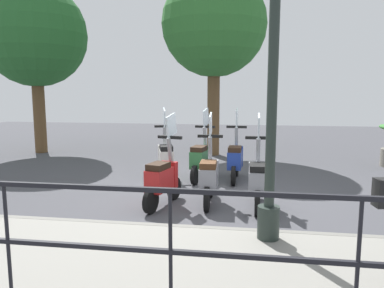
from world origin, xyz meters
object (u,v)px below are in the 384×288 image
Objects in this scene: tree_distant at (214,25)px; scooter_far_1 at (201,158)px; scooter_near_0 at (258,179)px; scooter_near_2 at (163,178)px; scooter_near_1 at (209,176)px; scooter_far_0 at (235,159)px; tree_large at (35,36)px; scooter_far_2 at (166,157)px; lamp_post_near at (273,64)px.

tree_distant is 4.59m from scooter_far_1.
scooter_near_0 and scooter_near_2 have the same top height.
scooter_near_1 and scooter_near_2 have the same top height.
scooter_near_0 is 1.86m from scooter_far_0.
scooter_near_1 is at bearing -175.51° from tree_distant.
scooter_near_2 is 1.00× the size of scooter_far_0.
tree_large is 3.31× the size of scooter_far_1.
scooter_near_2 is (-4.76, -4.97, -3.04)m from tree_large.
scooter_near_1 is at bearing 169.45° from scooter_far_0.
scooter_far_1 is at bearing 9.95° from scooter_near_1.
scooter_near_0 is 2.59m from scooter_far_2.
tree_distant is 3.44× the size of scooter_far_2.
scooter_far_2 is at bearing 94.82° from scooter_far_0.
tree_distant is 5.87m from scooter_near_1.
scooter_near_1 is (0.11, 0.81, 0.00)m from scooter_near_0.
lamp_post_near is 2.39m from scooter_near_0.
scooter_near_0 is 1.00× the size of scooter_far_2.
lamp_post_near is at bearing -154.32° from scooter_near_1.
tree_distant reaches higher than scooter_far_2.
scooter_near_0 is 1.00× the size of scooter_far_0.
scooter_near_0 is 2.10m from scooter_far_1.
scooter_far_1 is at bearing -105.88° from scooter_far_2.
tree_distant reaches higher than scooter_near_2.
scooter_far_2 is (1.63, 1.11, 0.00)m from scooter_near_1.
tree_distant is at bearing -29.94° from scooter_far_2.
scooter_near_2 is at bearing -133.77° from tree_large.
lamp_post_near is 6.91m from tree_distant.
tree_distant is 6.08m from scooter_near_2.
scooter_far_2 is at bearing 167.33° from tree_distant.
tree_large is at bearing 72.61° from scooter_far_1.
lamp_post_near is 3.90m from scooter_far_0.
scooter_near_1 is at bearing -56.48° from scooter_near_2.
scooter_far_0 is 1.00× the size of scooter_far_2.
scooter_far_1 is at bearing 96.19° from scooter_far_0.
scooter_far_1 is (1.65, 0.34, 0.00)m from scooter_near_1.
scooter_near_1 is (1.75, 0.91, -1.73)m from lamp_post_near.
scooter_far_2 is (1.88, 0.37, 0.00)m from scooter_near_2.
scooter_far_0 is at bearing -114.75° from tree_large.
scooter_far_2 is (3.38, 2.01, -1.73)m from lamp_post_near.
lamp_post_near is 2.62m from scooter_near_1.
tree_large is 3.31× the size of scooter_near_0.
scooter_near_1 is at bearing -128.31° from tree_large.
tree_large is 7.52m from scooter_near_2.
lamp_post_near reaches higher than scooter_far_2.
scooter_far_1 is (-3.21, -0.04, -3.27)m from tree_distant.
tree_distant is at bearing 14.52° from scooter_near_0.
scooter_near_0 and scooter_near_1 have the same top height.
tree_distant is at bearing 11.39° from scooter_far_1.
scooter_far_2 is (1.74, 1.92, 0.00)m from scooter_near_0.
tree_large is at bearing 49.98° from scooter_near_1.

